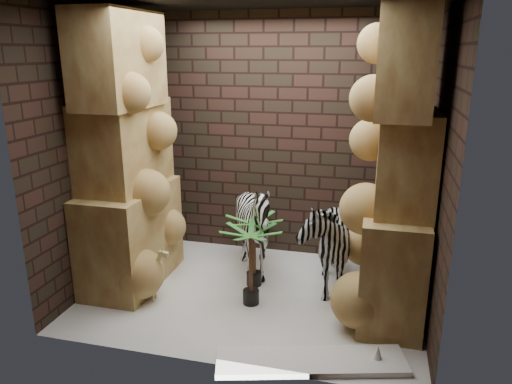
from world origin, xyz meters
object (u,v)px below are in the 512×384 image
(giraffe_toy, at_px, (146,273))
(surfboard, at_px, (311,361))
(zebra_left, at_px, (255,232))
(palm_front, at_px, (254,251))
(palm_back, at_px, (251,266))
(zebra_right, at_px, (324,232))

(giraffe_toy, bearing_deg, surfboard, -22.72)
(zebra_left, height_order, giraffe_toy, zebra_left)
(giraffe_toy, height_order, surfboard, giraffe_toy)
(palm_front, distance_m, surfboard, 1.56)
(giraffe_toy, xyz_separation_m, palm_back, (1.09, 0.19, 0.12))
(giraffe_toy, bearing_deg, zebra_right, 19.57)
(zebra_right, distance_m, surfboard, 1.53)
(palm_front, bearing_deg, surfboard, -57.05)
(palm_front, height_order, palm_back, palm_back)
(zebra_right, height_order, palm_back, zebra_right)
(zebra_left, relative_size, giraffe_toy, 1.92)
(zebra_right, bearing_deg, palm_back, -150.48)
(palm_back, bearing_deg, zebra_left, 101.17)
(palm_front, bearing_deg, palm_back, -79.95)
(palm_front, relative_size, surfboard, 0.52)
(zebra_left, bearing_deg, palm_back, -60.50)
(giraffe_toy, xyz_separation_m, palm_front, (1.02, 0.59, 0.11))
(zebra_left, distance_m, palm_back, 0.68)
(giraffe_toy, height_order, palm_front, palm_front)
(giraffe_toy, bearing_deg, zebra_left, 39.04)
(giraffe_toy, bearing_deg, palm_back, 7.17)
(zebra_left, relative_size, palm_front, 1.43)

